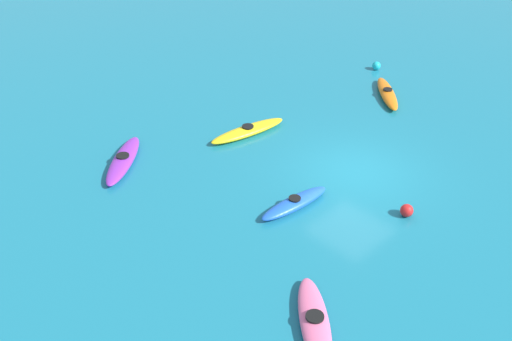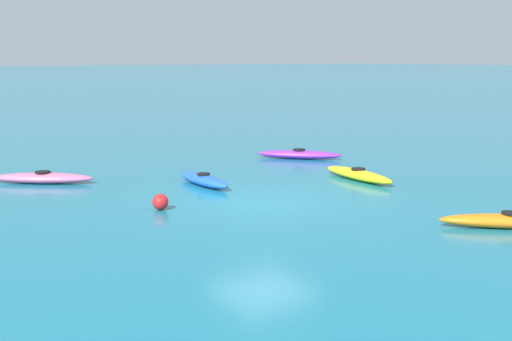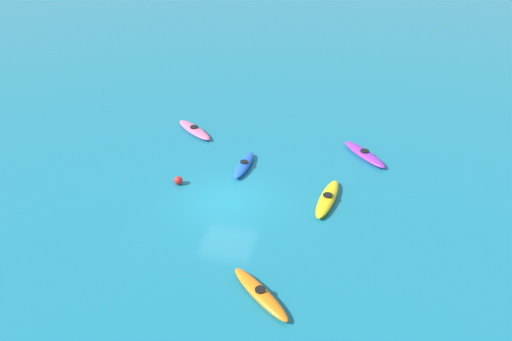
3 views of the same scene
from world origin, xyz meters
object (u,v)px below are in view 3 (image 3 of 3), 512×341
kayak_yellow (327,199)px  kayak_pink (194,130)px  kayak_blue (244,165)px  buoy_red (179,180)px  kayak_orange (260,293)px  kayak_purple (364,154)px

kayak_yellow → kayak_pink: 9.66m
kayak_blue → buoy_red: 3.43m
kayak_yellow → kayak_pink: bearing=-123.6°
kayak_orange → buoy_red: buoy_red is taller
kayak_purple → kayak_yellow: same height
kayak_pink → buoy_red: 5.48m
kayak_yellow → buoy_red: bearing=-89.7°
kayak_orange → kayak_pink: same height
kayak_pink → kayak_orange: bearing=28.2°
kayak_orange → kayak_pink: (-11.74, -6.30, 0.00)m
kayak_blue → kayak_orange: 8.89m
kayak_blue → kayak_pink: same height
kayak_blue → kayak_pink: (-3.24, -3.69, 0.00)m
kayak_blue → kayak_orange: size_ratio=1.01×
kayak_orange → buoy_red: size_ratio=6.58×
kayak_purple → buoy_red: buoy_red is taller
kayak_blue → buoy_red: bearing=-51.3°
kayak_purple → kayak_pink: same height
kayak_orange → kayak_yellow: (-6.39, 1.74, 0.00)m
kayak_orange → kayak_pink: size_ratio=0.95×
kayak_orange → kayak_pink: bearing=-151.8°
kayak_purple → kayak_yellow: size_ratio=0.89×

